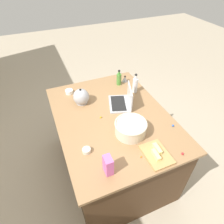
# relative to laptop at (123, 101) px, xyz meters

# --- Properties ---
(ground_plane) EXTENTS (12.00, 12.00, 0.00)m
(ground_plane) POSITION_rel_laptop_xyz_m (-0.13, 0.18, -0.95)
(ground_plane) COLOR #B7A88E
(island_counter) EXTENTS (1.53, 1.14, 0.90)m
(island_counter) POSITION_rel_laptop_xyz_m (-0.13, 0.18, -0.50)
(island_counter) COLOR #4C331E
(island_counter) RESTS_ON ground
(laptop) EXTENTS (0.36, 0.31, 0.22)m
(laptop) POSITION_rel_laptop_xyz_m (0.00, 0.00, 0.00)
(laptop) COLOR #B7B7BC
(laptop) RESTS_ON island_counter
(mixing_bowl_large) EXTENTS (0.30, 0.30, 0.13)m
(mixing_bowl_large) POSITION_rel_laptop_xyz_m (-0.42, 0.12, 0.02)
(mixing_bowl_large) COLOR beige
(mixing_bowl_large) RESTS_ON island_counter
(bottle_vinegar) EXTENTS (0.06, 0.06, 0.24)m
(bottle_vinegar) POSITION_rel_laptop_xyz_m (0.17, -0.24, 0.05)
(bottle_vinegar) COLOR white
(bottle_vinegar) RESTS_ON island_counter
(bottle_olive) EXTENTS (0.06, 0.06, 0.20)m
(bottle_olive) POSITION_rel_laptop_xyz_m (0.39, -0.13, 0.03)
(bottle_olive) COLOR #4C8C38
(bottle_olive) RESTS_ON island_counter
(kettle) EXTENTS (0.21, 0.18, 0.20)m
(kettle) POSITION_rel_laptop_xyz_m (0.21, 0.41, 0.03)
(kettle) COLOR #ADADB2
(kettle) RESTS_ON island_counter
(cutting_board) EXTENTS (0.28, 0.20, 0.02)m
(cutting_board) POSITION_rel_laptop_xyz_m (-0.74, 0.03, -0.04)
(cutting_board) COLOR tan
(cutting_board) RESTS_ON island_counter
(butter_stick_left) EXTENTS (0.11, 0.04, 0.04)m
(butter_stick_left) POSITION_rel_laptop_xyz_m (-0.71, 0.00, -0.01)
(butter_stick_left) COLOR #F4E58C
(butter_stick_left) RESTS_ON cutting_board
(butter_stick_right) EXTENTS (0.11, 0.04, 0.04)m
(butter_stick_right) POSITION_rel_laptop_xyz_m (-0.76, 0.05, -0.01)
(butter_stick_right) COLOR #F4E58C
(butter_stick_right) RESTS_ON cutting_board
(ramekin_small) EXTENTS (0.07, 0.07, 0.04)m
(ramekin_small) POSITION_rel_laptop_xyz_m (-0.48, 0.56, -0.03)
(ramekin_small) COLOR beige
(ramekin_small) RESTS_ON island_counter
(ramekin_medium) EXTENTS (0.09, 0.09, 0.05)m
(ramekin_medium) POSITION_rel_laptop_xyz_m (0.44, 0.50, -0.02)
(ramekin_medium) COLOR white
(ramekin_medium) RESTS_ON island_counter
(kitchen_timer) EXTENTS (0.07, 0.07, 0.08)m
(kitchen_timer) POSITION_rel_laptop_xyz_m (0.43, -0.23, -0.01)
(kitchen_timer) COLOR #B2B2B7
(kitchen_timer) RESTS_ON island_counter
(candy_bag) EXTENTS (0.09, 0.06, 0.17)m
(candy_bag) POSITION_rel_laptop_xyz_m (-0.73, 0.46, 0.04)
(candy_bag) COLOR pink
(candy_bag) RESTS_ON island_counter
(candy_0) EXTENTS (0.02, 0.02, 0.02)m
(candy_0) POSITION_rel_laptop_xyz_m (-0.12, 0.30, -0.04)
(candy_0) COLOR yellow
(candy_0) RESTS_ON island_counter
(candy_1) EXTENTS (0.02, 0.02, 0.02)m
(candy_1) POSITION_rel_laptop_xyz_m (-0.51, -0.31, -0.04)
(candy_1) COLOR blue
(candy_1) RESTS_ON island_counter
(candy_2) EXTENTS (0.02, 0.02, 0.02)m
(candy_2) POSITION_rel_laptop_xyz_m (-0.82, -0.18, -0.04)
(candy_2) COLOR red
(candy_2) RESTS_ON island_counter
(candy_3) EXTENTS (0.01, 0.01, 0.01)m
(candy_3) POSITION_rel_laptop_xyz_m (-0.71, 0.16, -0.04)
(candy_3) COLOR orange
(candy_3) RESTS_ON island_counter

